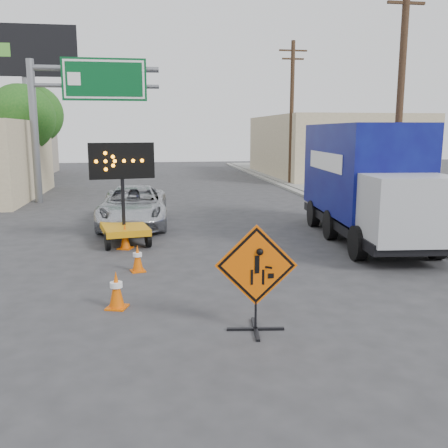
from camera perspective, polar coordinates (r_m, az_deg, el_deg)
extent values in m
plane|color=#2D2D30|center=(8.32, 0.06, -14.01)|extent=(100.00, 100.00, 0.00)
cube|color=gray|center=(24.22, 11.62, 2.29)|extent=(0.40, 60.00, 0.12)
cube|color=gray|center=(25.10, 16.56, 2.38)|extent=(4.00, 60.00, 0.15)
cube|color=#C6B58F|center=(40.07, 12.17, 8.68)|extent=(10.00, 14.00, 4.60)
cylinder|color=slate|center=(26.03, -20.83, 9.76)|extent=(0.36, 0.36, 6.80)
cylinder|color=slate|center=(25.75, -14.46, 16.81)|extent=(6.00, 0.28, 0.28)
cylinder|color=slate|center=(25.67, -14.38, 15.04)|extent=(6.00, 0.20, 0.20)
cube|color=#05461D|center=(25.55, -13.51, 15.77)|extent=(4.00, 0.10, 2.00)
cube|color=silver|center=(25.48, -13.52, 15.79)|extent=(3.80, 0.01, 1.80)
cylinder|color=slate|center=(34.29, -21.49, 11.60)|extent=(0.44, 0.44, 9.00)
cube|color=silver|center=(34.43, -21.65, 17.94)|extent=(6.00, 0.25, 3.00)
cube|color=black|center=(34.28, -21.71, 17.98)|extent=(6.10, 0.04, 3.10)
cylinder|color=#402A1B|center=(19.75, 19.47, 13.00)|extent=(0.26, 0.26, 9.00)
cube|color=#402A1B|center=(20.22, 20.11, 22.65)|extent=(1.40, 0.10, 0.10)
cylinder|color=#402A1B|center=(32.79, 7.73, 12.30)|extent=(0.26, 0.26, 9.00)
cube|color=#402A1B|center=(33.15, 7.91, 19.05)|extent=(1.80, 0.10, 0.10)
cube|color=#402A1B|center=(33.08, 7.88, 18.19)|extent=(1.40, 0.10, 0.10)
cylinder|color=#402A1B|center=(30.32, -21.84, 6.35)|extent=(0.28, 0.28, 3.25)
sphere|color=#194F16|center=(30.27, -22.17, 11.17)|extent=(3.71, 3.71, 3.71)
cylinder|color=#402A1B|center=(38.33, -20.64, 7.41)|extent=(0.28, 0.28, 3.58)
sphere|color=#194F16|center=(38.31, -20.92, 11.61)|extent=(4.10, 4.10, 4.10)
cube|color=black|center=(9.01, 3.61, -11.88)|extent=(1.01, 0.19, 0.05)
cube|color=black|center=(9.01, 3.61, -11.88)|extent=(0.19, 1.01, 0.05)
cylinder|color=black|center=(8.88, 3.64, -9.66)|extent=(0.04, 0.04, 0.79)
cube|color=#D75304|center=(8.64, 3.70, -4.74)|extent=(1.43, 0.20, 1.43)
cube|color=black|center=(8.64, 3.70, -4.74)|extent=(1.33, 0.17, 1.34)
cube|color=#C7830B|center=(15.84, -11.35, -0.43)|extent=(1.70, 2.40, 0.20)
cylinder|color=black|center=(15.66, -11.52, 4.10)|extent=(0.11, 0.11, 2.41)
cube|color=black|center=(15.59, -11.63, 7.10)|extent=(1.96, 0.47, 1.09)
imported|color=#B4B7BC|center=(18.73, -10.30, 2.01)|extent=(2.56, 5.30, 1.45)
cube|color=black|center=(16.61, 15.93, 0.16)|extent=(2.96, 7.84, 0.29)
cube|color=#08064C|center=(17.09, 15.16, 6.16)|extent=(2.90, 6.13, 2.88)
cube|color=#9EA0A5|center=(13.77, 21.38, 1.60)|extent=(2.35, 1.91, 1.73)
cube|color=#D75304|center=(10.26, -12.12, -9.28)|extent=(0.48, 0.48, 0.03)
cone|color=#D75304|center=(10.14, -12.21, -7.26)|extent=(0.30, 0.30, 0.73)
cylinder|color=silver|center=(10.12, -12.22, -6.80)|extent=(0.25, 0.25, 0.11)
cube|color=#D75304|center=(12.73, -9.80, -5.29)|extent=(0.42, 0.42, 0.03)
cone|color=#D75304|center=(12.64, -9.85, -3.80)|extent=(0.27, 0.27, 0.65)
cylinder|color=silver|center=(12.62, -9.86, -3.47)|extent=(0.22, 0.22, 0.10)
cube|color=#D75304|center=(15.20, -11.20, -2.73)|extent=(0.51, 0.51, 0.03)
cone|color=#D75304|center=(15.12, -11.25, -1.32)|extent=(0.30, 0.30, 0.73)
cylinder|color=silver|center=(15.10, -11.26, -1.00)|extent=(0.25, 0.25, 0.11)
cube|color=#D75304|center=(17.25, -12.48, -1.20)|extent=(0.38, 0.38, 0.03)
cone|color=#D75304|center=(17.18, -12.52, -0.02)|extent=(0.28, 0.28, 0.69)
cylinder|color=silver|center=(17.17, -12.53, 0.24)|extent=(0.23, 0.23, 0.10)
cube|color=#D75304|center=(17.26, -10.72, -1.12)|extent=(0.45, 0.45, 0.03)
cone|color=#D75304|center=(17.18, -10.76, 0.19)|extent=(0.32, 0.32, 0.77)
cylinder|color=silver|center=(17.16, -10.77, 0.49)|extent=(0.26, 0.26, 0.11)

